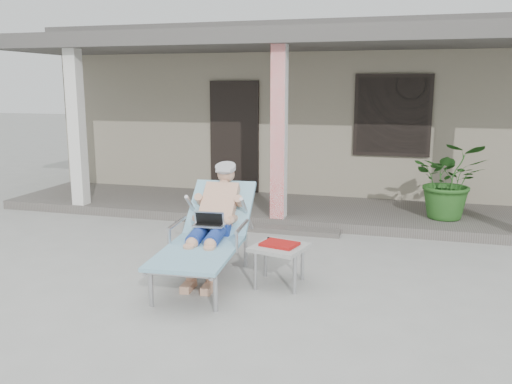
% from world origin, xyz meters
% --- Properties ---
extents(ground, '(60.00, 60.00, 0.00)m').
position_xyz_m(ground, '(0.00, 0.00, 0.00)').
color(ground, '#9E9E99').
rests_on(ground, ground).
extents(house, '(10.40, 5.40, 3.30)m').
position_xyz_m(house, '(0.00, 6.50, 1.67)').
color(house, gray).
rests_on(house, ground).
extents(porch_deck, '(10.00, 2.00, 0.15)m').
position_xyz_m(porch_deck, '(0.00, 3.00, 0.07)').
color(porch_deck, '#605B56').
rests_on(porch_deck, ground).
extents(porch_overhang, '(10.00, 2.30, 2.85)m').
position_xyz_m(porch_overhang, '(0.00, 2.95, 2.79)').
color(porch_overhang, silver).
rests_on(porch_overhang, porch_deck).
extents(porch_step, '(2.00, 0.30, 0.07)m').
position_xyz_m(porch_step, '(0.00, 1.85, 0.04)').
color(porch_step, '#605B56').
rests_on(porch_step, ground).
extents(lounger, '(0.91, 2.07, 1.32)m').
position_xyz_m(lounger, '(-0.24, -0.20, 0.81)').
color(lounger, '#B7B7BC').
rests_on(lounger, ground).
extents(side_table, '(0.66, 0.66, 0.49)m').
position_xyz_m(side_table, '(0.59, -0.29, 0.41)').
color(side_table, '#A0A19C').
rests_on(side_table, ground).
extents(potted_palm, '(1.10, 0.96, 1.19)m').
position_xyz_m(potted_palm, '(2.53, 2.80, 0.74)').
color(potted_palm, '#26591E').
rests_on(potted_palm, porch_deck).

